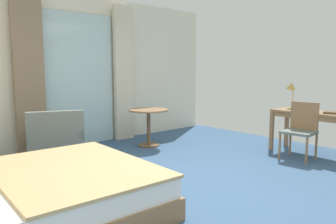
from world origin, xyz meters
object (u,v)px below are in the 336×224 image
(desk_chair, at_px, (301,127))
(desk_lamp, at_px, (291,89))
(round_cafe_table, at_px, (148,119))
(closed_book, at_px, (334,113))
(writing_desk, at_px, (320,117))
(armchair_by_window, at_px, (56,142))
(bed, at_px, (29,197))

(desk_chair, bearing_deg, desk_lamp, 41.68)
(desk_chair, height_order, round_cafe_table, desk_chair)
(desk_chair, distance_m, closed_book, 0.56)
(writing_desk, bearing_deg, armchair_by_window, 144.61)
(closed_book, bearing_deg, armchair_by_window, 124.38)
(writing_desk, xyz_separation_m, closed_book, (-0.02, -0.21, 0.10))
(closed_book, bearing_deg, bed, 150.55)
(writing_desk, xyz_separation_m, round_cafe_table, (-1.72, 2.44, -0.13))
(writing_desk, distance_m, round_cafe_table, 2.99)
(desk_chair, distance_m, armchair_by_window, 3.90)
(armchair_by_window, relative_size, round_cafe_table, 1.37)
(closed_book, relative_size, armchair_by_window, 0.27)
(writing_desk, relative_size, round_cafe_table, 2.10)
(bed, distance_m, desk_chair, 4.12)
(desk_chair, distance_m, round_cafe_table, 2.67)
(writing_desk, xyz_separation_m, desk_chair, (-0.39, 0.13, -0.14))
(writing_desk, xyz_separation_m, armchair_by_window, (-3.49, 2.48, -0.32))
(bed, relative_size, round_cafe_table, 3.02)
(bed, bearing_deg, closed_book, -11.63)
(armchair_by_window, bearing_deg, desk_lamp, -27.04)
(bed, relative_size, closed_book, 8.02)
(writing_desk, bearing_deg, bed, 171.05)
(desk_chair, relative_size, armchair_by_window, 0.89)
(armchair_by_window, height_order, round_cafe_table, armchair_by_window)
(desk_chair, relative_size, desk_lamp, 1.76)
(round_cafe_table, bearing_deg, desk_lamp, -44.04)
(armchair_by_window, distance_m, round_cafe_table, 1.78)
(writing_desk, distance_m, closed_book, 0.24)
(closed_book, bearing_deg, desk_lamp, 60.01)
(desk_lamp, height_order, armchair_by_window, desk_lamp)
(bed, distance_m, closed_book, 4.56)
(round_cafe_table, bearing_deg, armchair_by_window, 178.58)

